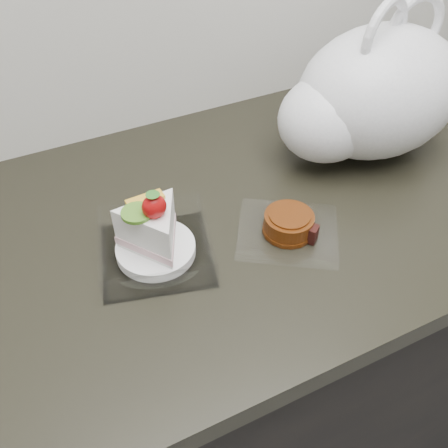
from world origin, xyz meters
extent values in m
cube|color=black|center=(0.00, 1.69, 0.43)|extent=(2.00, 0.60, 0.86)
cube|color=black|center=(0.00, 1.69, 0.88)|extent=(2.04, 0.64, 0.04)
cube|color=white|center=(-0.18, 1.65, 0.90)|extent=(0.20, 0.20, 0.00)
cylinder|color=white|center=(-0.18, 1.65, 0.91)|extent=(0.12, 0.12, 0.02)
ellipsoid|color=#B40C0C|center=(-0.18, 1.64, 1.01)|extent=(0.03, 0.03, 0.04)
cone|color=#2D7223|center=(-0.18, 1.64, 1.02)|extent=(0.02, 0.02, 0.01)
cylinder|color=#54912A|center=(-0.20, 1.65, 0.99)|extent=(0.04, 0.04, 0.01)
cube|color=gold|center=(-0.18, 1.67, 0.99)|extent=(0.06, 0.02, 0.01)
cube|color=white|center=(0.02, 1.60, 0.90)|extent=(0.21, 0.21, 0.00)
cylinder|color=#5B260A|center=(0.02, 1.60, 0.92)|extent=(0.10, 0.10, 0.03)
cylinder|color=#5B260A|center=(0.02, 1.60, 0.91)|extent=(0.11, 0.11, 0.01)
cylinder|color=#5B260A|center=(0.02, 1.60, 0.94)|extent=(0.08, 0.08, 0.00)
cube|color=black|center=(0.04, 1.57, 0.92)|extent=(0.03, 0.03, 0.03)
ellipsoid|color=white|center=(0.28, 1.74, 1.02)|extent=(0.35, 0.30, 0.23)
ellipsoid|color=white|center=(0.18, 1.74, 0.99)|extent=(0.21, 0.19, 0.15)
torus|color=white|center=(0.26, 1.73, 1.12)|extent=(0.12, 0.06, 0.13)
torus|color=white|center=(0.34, 1.75, 1.12)|extent=(0.12, 0.02, 0.12)
camera|label=1|loc=(-0.32, 1.14, 1.46)|focal=40.00mm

